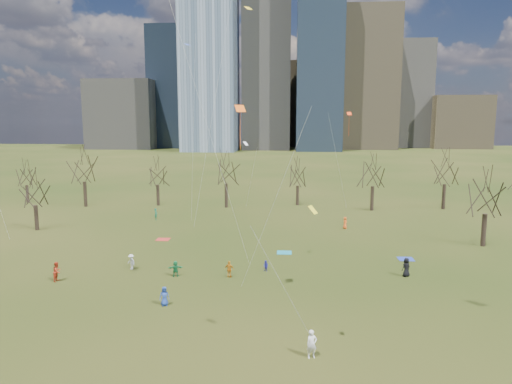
# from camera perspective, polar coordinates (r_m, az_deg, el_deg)

# --- Properties ---
(ground) EXTENTS (500.00, 500.00, 0.00)m
(ground) POSITION_cam_1_polar(r_m,az_deg,el_deg) (38.05, -1.31, -13.29)
(ground) COLOR black
(ground) RESTS_ON ground
(downtown_skyline) EXTENTS (212.50, 78.00, 118.00)m
(downtown_skyline) POSITION_cam_1_polar(r_m,az_deg,el_deg) (247.06, 2.78, 14.51)
(downtown_skyline) COLOR slate
(downtown_skyline) RESTS_ON ground
(bare_tree_row) EXTENTS (113.04, 29.80, 9.50)m
(bare_tree_row) POSITION_cam_1_polar(r_m,az_deg,el_deg) (72.87, 1.33, 2.33)
(bare_tree_row) COLOR black
(bare_tree_row) RESTS_ON ground
(blanket_teal) EXTENTS (1.60, 1.50, 0.03)m
(blanket_teal) POSITION_cam_1_polar(r_m,az_deg,el_deg) (50.81, 3.55, -7.56)
(blanket_teal) COLOR teal
(blanket_teal) RESTS_ON ground
(blanket_navy) EXTENTS (1.60, 1.50, 0.03)m
(blanket_navy) POSITION_cam_1_polar(r_m,az_deg,el_deg) (50.93, 18.21, -7.96)
(blanket_navy) COLOR #2339A3
(blanket_navy) RESTS_ON ground
(blanket_crimson) EXTENTS (1.60, 1.50, 0.03)m
(blanket_crimson) POSITION_cam_1_polar(r_m,az_deg,el_deg) (57.33, -11.54, -5.82)
(blanket_crimson) COLOR #B72D24
(blanket_crimson) RESTS_ON ground
(person_0) EXTENTS (0.87, 0.70, 1.54)m
(person_0) POSITION_cam_1_polar(r_m,az_deg,el_deg) (37.31, -11.38, -12.65)
(person_0) COLOR #24429C
(person_0) RESTS_ON ground
(person_1) EXTENTS (0.75, 0.60, 1.77)m
(person_1) POSITION_cam_1_polar(r_m,az_deg,el_deg) (29.47, 6.99, -18.35)
(person_1) COLOR white
(person_1) RESTS_ON ground
(person_2) EXTENTS (0.72, 0.90, 1.80)m
(person_2) POSITION_cam_1_polar(r_m,az_deg,el_deg) (45.51, -23.60, -9.10)
(person_2) COLOR #B23019
(person_2) RESTS_ON ground
(person_4) EXTENTS (0.98, 0.53, 1.58)m
(person_4) POSITION_cam_1_polar(r_m,az_deg,el_deg) (42.82, -3.35, -9.62)
(person_4) COLOR orange
(person_4) RESTS_ON ground
(person_5) EXTENTS (1.46, 0.78, 1.50)m
(person_5) POSITION_cam_1_polar(r_m,az_deg,el_deg) (43.71, -10.03, -9.41)
(person_5) COLOR #1A7741
(person_5) RESTS_ON ground
(person_6) EXTENTS (1.05, 0.93, 1.80)m
(person_6) POSITION_cam_1_polar(r_m,az_deg,el_deg) (45.17, 18.27, -8.93)
(person_6) COLOR black
(person_6) RESTS_ON ground
(person_8) EXTENTS (0.67, 0.66, 1.09)m
(person_8) POSITION_cam_1_polar(r_m,az_deg,el_deg) (44.45, 1.23, -9.24)
(person_8) COLOR #2826A8
(person_8) RESTS_ON ground
(person_9) EXTENTS (1.13, 1.03, 1.52)m
(person_9) POSITION_cam_1_polar(r_m,az_deg,el_deg) (46.65, -15.34, -8.41)
(person_9) COLOR silver
(person_9) RESTS_ON ground
(person_12) EXTENTS (0.62, 0.86, 1.62)m
(person_12) POSITION_cam_1_polar(r_m,az_deg,el_deg) (62.71, 11.06, -3.80)
(person_12) COLOR #F45B1B
(person_12) RESTS_ON ground
(person_13) EXTENTS (0.56, 0.70, 1.68)m
(person_13) POSITION_cam_1_polar(r_m,az_deg,el_deg) (68.79, -12.40, -2.71)
(person_13) COLOR #17684B
(person_13) RESTS_ON ground
(kites_airborne) EXTENTS (68.40, 47.43, 32.19)m
(kites_airborne) POSITION_cam_1_polar(r_m,az_deg,el_deg) (45.56, 3.42, 8.35)
(kites_airborne) COLOR orange
(kites_airborne) RESTS_ON ground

